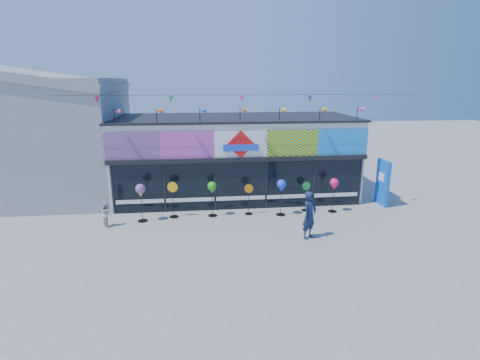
{
  "coord_description": "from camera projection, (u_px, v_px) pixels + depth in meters",
  "views": [
    {
      "loc": [
        -1.91,
        -13.25,
        5.9
      ],
      "look_at": [
        -0.19,
        2.0,
        1.8
      ],
      "focal_mm": 28.0,
      "sensor_mm": 36.0,
      "label": 1
    }
  ],
  "objects": [
    {
      "name": "spinner_5",
      "position": [
        306.0,
        196.0,
        17.32
      ],
      "size": [
        0.39,
        0.35,
        1.39
      ],
      "color": "black",
      "rests_on": "ground"
    },
    {
      "name": "adult_man",
      "position": [
        310.0,
        215.0,
        14.25
      ],
      "size": [
        0.81,
        0.78,
        1.86
      ],
      "primitive_type": "imported",
      "rotation": [
        0.0,
        0.0,
        0.69
      ],
      "color": "#142141",
      "rests_on": "ground"
    },
    {
      "name": "spinner_1",
      "position": [
        173.0,
        199.0,
        16.46
      ],
      "size": [
        0.45,
        0.41,
        1.62
      ],
      "color": "black",
      "rests_on": "ground"
    },
    {
      "name": "spinner_3",
      "position": [
        249.0,
        199.0,
        16.86
      ],
      "size": [
        0.39,
        0.36,
        1.4
      ],
      "color": "black",
      "rests_on": "ground"
    },
    {
      "name": "neighbour_building",
      "position": [
        40.0,
        134.0,
        19.26
      ],
      "size": [
        8.18,
        7.2,
        6.87
      ],
      "color": "gray",
      "rests_on": "ground"
    },
    {
      "name": "spinner_0",
      "position": [
        141.0,
        192.0,
        15.84
      ],
      "size": [
        0.42,
        0.42,
        1.67
      ],
      "color": "black",
      "rests_on": "ground"
    },
    {
      "name": "spinner_2",
      "position": [
        212.0,
        189.0,
        16.5
      ],
      "size": [
        0.4,
        0.4,
        1.59
      ],
      "color": "black",
      "rests_on": "ground"
    },
    {
      "name": "blue_sign",
      "position": [
        383.0,
        182.0,
        18.11
      ],
      "size": [
        0.2,
        1.11,
        2.21
      ],
      "rotation": [
        0.0,
        0.0,
        -0.0
      ],
      "color": "blue",
      "rests_on": "ground"
    },
    {
      "name": "ground",
      "position": [
        251.0,
        238.0,
        14.45
      ],
      "size": [
        80.0,
        80.0,
        0.0
      ],
      "primitive_type": "plane",
      "color": "gray",
      "rests_on": "ground"
    },
    {
      "name": "kite_shop",
      "position": [
        235.0,
        156.0,
        19.63
      ],
      "size": [
        16.0,
        5.7,
        5.31
      ],
      "color": "white",
      "rests_on": "ground"
    },
    {
      "name": "spinner_6",
      "position": [
        334.0,
        185.0,
        17.02
      ],
      "size": [
        0.4,
        0.4,
        1.6
      ],
      "color": "black",
      "rests_on": "ground"
    },
    {
      "name": "spinner_4",
      "position": [
        281.0,
        187.0,
        16.59
      ],
      "size": [
        0.42,
        0.42,
        1.66
      ],
      "color": "black",
      "rests_on": "ground"
    },
    {
      "name": "child",
      "position": [
        107.0,
        214.0,
        15.53
      ],
      "size": [
        0.54,
        0.59,
        1.06
      ],
      "primitive_type": "imported",
      "rotation": [
        0.0,
        0.0,
        2.19
      ],
      "color": "silver",
      "rests_on": "ground"
    }
  ]
}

